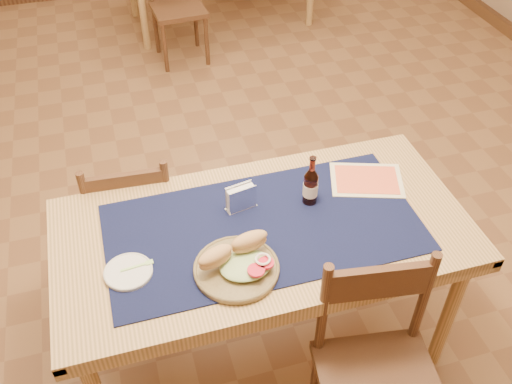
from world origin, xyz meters
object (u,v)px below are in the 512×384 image
object	(u,v)px
napkin_holder	(241,198)
sandwich_plate	(238,263)
main_table	(263,243)
chair_main_far	(134,216)
chair_main_near	(378,374)
beer_bottle	(311,186)

from	to	relation	value
napkin_holder	sandwich_plate	bearing A→B (deg)	-107.23
sandwich_plate	main_table	bearing A→B (deg)	50.06
chair_main_far	chair_main_near	xyz separation A→B (m)	(0.73, -1.09, 0.04)
chair_main_near	beer_bottle	size ratio (longest dim) A/B	4.11
main_table	chair_main_far	bearing A→B (deg)	131.45
napkin_holder	main_table	bearing A→B (deg)	-67.23
chair_main_near	main_table	bearing A→B (deg)	115.06
main_table	beer_bottle	xyz separation A→B (m)	(0.22, 0.09, 0.17)
chair_main_far	chair_main_near	distance (m)	1.32
chair_main_near	napkin_holder	bearing A→B (deg)	114.64
chair_main_far	sandwich_plate	bearing A→B (deg)	-65.50
main_table	chair_main_near	distance (m)	0.64
chair_main_far	chair_main_near	size ratio (longest dim) A/B	0.92
sandwich_plate	beer_bottle	world-z (taller)	beer_bottle
chair_main_near	sandwich_plate	size ratio (longest dim) A/B	2.99
beer_bottle	chair_main_far	bearing A→B (deg)	147.10
sandwich_plate	beer_bottle	distance (m)	0.46
main_table	chair_main_far	xyz separation A→B (m)	(-0.47, 0.54, -0.23)
main_table	napkin_holder	bearing A→B (deg)	112.77
main_table	sandwich_plate	distance (m)	0.26
chair_main_near	sandwich_plate	distance (m)	0.64
main_table	sandwich_plate	world-z (taller)	sandwich_plate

